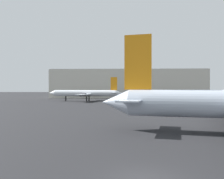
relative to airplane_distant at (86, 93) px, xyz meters
The scene contains 2 objects.
airplane_distant is the anchor object (origin of this frame).
terminal_building 43.93m from the airplane_distant, 66.73° to the left, with size 81.03×23.65×14.91m, color beige.
Camera 1 is at (-1.22, -13.90, 5.18)m, focal length 39.40 mm.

